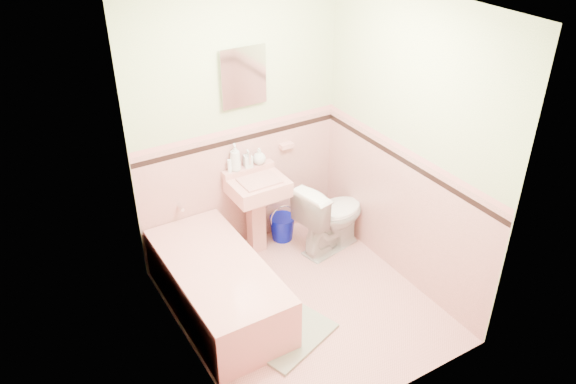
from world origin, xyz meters
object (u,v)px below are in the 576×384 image
medicine_cabinet (243,76)px  soap_bottle_left (235,157)px  toilet (331,216)px  shoe (275,326)px  bucket (282,228)px  soap_bottle_mid (248,158)px  sink (259,217)px  bathtub (218,288)px  soap_bottle_right (259,156)px

medicine_cabinet → soap_bottle_left: size_ratio=1.68×
toilet → shoe: size_ratio=4.91×
medicine_cabinet → bucket: medicine_cabinet is taller
medicine_cabinet → soap_bottle_mid: 0.77m
soap_bottle_mid → bucket: size_ratio=0.67×
medicine_cabinet → soap_bottle_left: 0.73m
sink → toilet: size_ratio=1.10×
bathtub → soap_bottle_left: bearing=52.1°
sink → bucket: sink is taller
soap_bottle_mid → toilet: bearing=-36.8°
soap_bottle_left → medicine_cabinet: bearing=13.3°
bathtub → shoe: 0.57m
soap_bottle_left → soap_bottle_mid: 0.14m
bathtub → shoe: size_ratio=10.20×
shoe → medicine_cabinet: bearing=63.6°
shoe → bathtub: bearing=111.9°
soap_bottle_left → bucket: soap_bottle_left is taller
medicine_cabinet → shoe: 2.08m
toilet → shoe: toilet is taller
toilet → shoe: 1.29m
soap_bottle_right → shoe: (-0.52, -1.19, -0.87)m
toilet → bucket: toilet is taller
soap_bottle_mid → sink: bearing=-90.2°
soap_bottle_right → bucket: soap_bottle_right is taller
soap_bottle_right → toilet: (0.51, -0.46, -0.57)m
soap_bottle_right → soap_bottle_left: bearing=180.0°
sink → bucket: 0.41m
soap_bottle_mid → soap_bottle_right: (0.12, 0.00, -0.01)m
soap_bottle_right → shoe: bearing=-113.8°
toilet → bucket: (-0.32, 0.36, -0.24)m
soap_bottle_mid → shoe: 1.53m
soap_bottle_mid → shoe: (-0.41, -1.19, -0.88)m
soap_bottle_right → shoe: 1.56m
soap_bottle_left → shoe: bearing=-103.3°
soap_bottle_left → soap_bottle_right: bearing=0.0°
bathtub → soap_bottle_right: soap_bottle_right is taller
sink → shoe: bearing=-112.0°
sink → medicine_cabinet: medicine_cabinet is taller
soap_bottle_mid → toilet: 0.96m
bathtub → soap_bottle_mid: bearing=46.2°
bucket → shoe: 1.30m
bathtub → soap_bottle_left: 1.17m
sink → toilet: (0.62, -0.28, -0.04)m
toilet → soap_bottle_mid: bearing=42.0°
soap_bottle_left → bathtub: bearing=-127.9°
bucket → shoe: bearing=-123.0°
toilet → soap_bottle_right: bearing=36.2°
soap_bottle_mid → soap_bottle_right: size_ratio=1.08×
soap_bottle_left → soap_bottle_right: size_ratio=1.69×
medicine_cabinet → bucket: bearing=-23.5°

